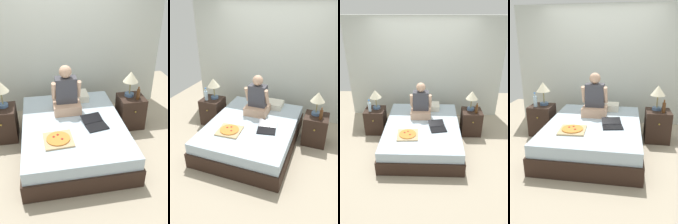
{
  "view_description": "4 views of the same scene",
  "coord_description": "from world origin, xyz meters",
  "views": [
    {
      "loc": [
        -0.43,
        -3.23,
        2.54
      ],
      "look_at": [
        0.14,
        -0.2,
        0.75
      ],
      "focal_mm": 40.0,
      "sensor_mm": 36.0,
      "label": 1
    },
    {
      "loc": [
        1.24,
        -3.27,
        2.52
      ],
      "look_at": [
        0.08,
        -0.13,
        0.75
      ],
      "focal_mm": 35.0,
      "sensor_mm": 36.0,
      "label": 2
    },
    {
      "loc": [
        0.17,
        -3.96,
        2.81
      ],
      "look_at": [
        0.04,
        -0.0,
        0.76
      ],
      "focal_mm": 35.0,
      "sensor_mm": 36.0,
      "label": 3
    },
    {
      "loc": [
        0.54,
        -3.43,
        1.76
      ],
      "look_at": [
        -0.0,
        0.03,
        0.63
      ],
      "focal_mm": 35.0,
      "sensor_mm": 36.0,
      "label": 4
    }
  ],
  "objects": [
    {
      "name": "lamp_on_right_nightstand",
      "position": [
        1.08,
        0.5,
        0.9
      ],
      "size": [
        0.26,
        0.26,
        0.45
      ],
      "color": "#4C6B93",
      "rests_on": "nightstand_right"
    },
    {
      "name": "lamp_on_left_nightstand",
      "position": [
        -1.07,
        0.5,
        0.9
      ],
      "size": [
        0.26,
        0.26,
        0.45
      ],
      "color": "#4C6B93",
      "rests_on": "nightstand_left"
    },
    {
      "name": "pillow",
      "position": [
        0.12,
        0.76,
        0.52
      ],
      "size": [
        0.52,
        0.34,
        0.12
      ],
      "primitive_type": "cube",
      "color": "silver",
      "rests_on": "bed"
    },
    {
      "name": "nightstand_right",
      "position": [
        1.11,
        0.45,
        0.29
      ],
      "size": [
        0.44,
        0.47,
        0.57
      ],
      "color": "black",
      "rests_on": "ground"
    },
    {
      "name": "ground_plane",
      "position": [
        0.0,
        0.0,
        0.0
      ],
      "size": [
        5.86,
        5.86,
        0.0
      ],
      "primitive_type": "plane",
      "color": "tan"
    },
    {
      "name": "nightstand_left",
      "position": [
        -1.11,
        0.45,
        0.29
      ],
      "size": [
        0.44,
        0.47,
        0.57
      ],
      "color": "black",
      "rests_on": "ground"
    },
    {
      "name": "water_bottle",
      "position": [
        -1.19,
        0.36,
        0.69
      ],
      "size": [
        0.07,
        0.07,
        0.28
      ],
      "color": "silver",
      "rests_on": "nightstand_left"
    },
    {
      "name": "wall_back",
      "position": [
        0.0,
        1.4,
        1.25
      ],
      "size": [
        3.86,
        0.12,
        2.5
      ],
      "primitive_type": "cube",
      "color": "silver",
      "rests_on": "ground"
    },
    {
      "name": "laptop",
      "position": [
        0.32,
        -0.14,
        0.48
      ],
      "size": [
        0.39,
        0.47,
        0.07
      ],
      "color": "black",
      "rests_on": "bed"
    },
    {
      "name": "person_seated",
      "position": [
        -0.04,
        0.4,
        0.75
      ],
      "size": [
        0.47,
        0.4,
        0.78
      ],
      "color": "tan",
      "rests_on": "bed"
    },
    {
      "name": "bed",
      "position": [
        0.0,
        0.0,
        0.23
      ],
      "size": [
        1.59,
        2.08,
        0.46
      ],
      "color": "black",
      "rests_on": "ground"
    },
    {
      "name": "beer_bottle",
      "position": [
        1.18,
        0.35,
        0.67
      ],
      "size": [
        0.06,
        0.06,
        0.23
      ],
      "color": "#512D14",
      "rests_on": "nightstand_right"
    },
    {
      "name": "pizza_box",
      "position": [
        -0.27,
        -0.42,
        0.48
      ],
      "size": [
        0.42,
        0.42,
        0.04
      ],
      "color": "tan",
      "rests_on": "bed"
    }
  ]
}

